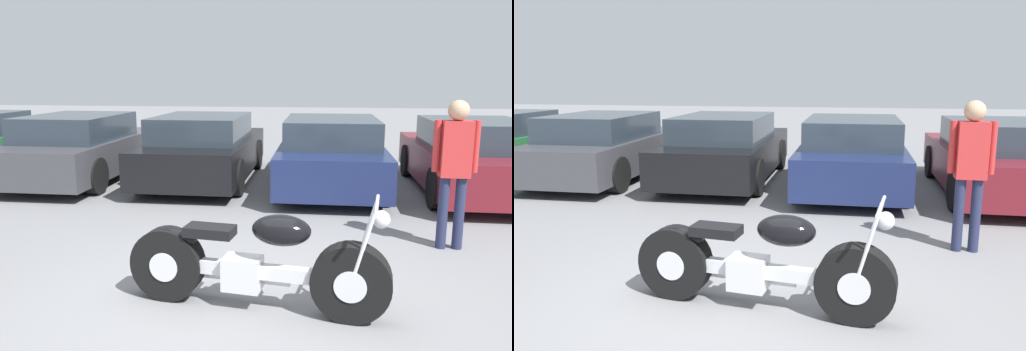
# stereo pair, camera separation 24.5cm
# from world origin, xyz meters

# --- Properties ---
(ground_plane) EXTENTS (60.00, 60.00, 0.00)m
(ground_plane) POSITION_xyz_m (0.00, 0.00, 0.00)
(ground_plane) COLOR slate
(motorcycle) EXTENTS (2.37, 0.76, 1.05)m
(motorcycle) POSITION_xyz_m (0.31, 0.04, 0.42)
(motorcycle) COLOR black
(motorcycle) RESTS_ON ground_plane
(parked_car_dark_grey) EXTENTS (1.92, 4.32, 1.31)m
(parked_car_dark_grey) POSITION_xyz_m (-3.89, 5.34, 0.64)
(parked_car_dark_grey) COLOR #3D3D42
(parked_car_dark_grey) RESTS_ON ground_plane
(parked_car_black) EXTENTS (1.92, 4.32, 1.31)m
(parked_car_black) POSITION_xyz_m (-1.41, 5.54, 0.64)
(parked_car_black) COLOR black
(parked_car_black) RESTS_ON ground_plane
(parked_car_navy) EXTENTS (1.92, 4.32, 1.31)m
(parked_car_navy) POSITION_xyz_m (1.07, 5.23, 0.64)
(parked_car_navy) COLOR #19234C
(parked_car_navy) RESTS_ON ground_plane
(parked_car_maroon) EXTENTS (1.92, 4.32, 1.31)m
(parked_car_maroon) POSITION_xyz_m (3.55, 5.08, 0.64)
(parked_car_maroon) COLOR maroon
(parked_car_maroon) RESTS_ON ground_plane
(person_standing) EXTENTS (0.52, 0.24, 1.79)m
(person_standing) POSITION_xyz_m (2.45, 1.93, 1.07)
(person_standing) COLOR #232847
(person_standing) RESTS_ON ground_plane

